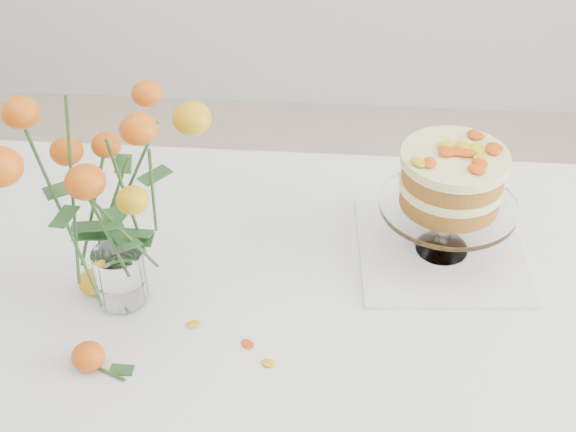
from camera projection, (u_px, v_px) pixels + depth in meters
The scene contains 9 objects.
table at pixel (268, 321), 1.52m from camera, with size 1.43×0.93×0.76m.
napkin at pixel (441, 251), 1.55m from camera, with size 0.32×0.32×0.01m, color white.
cake_stand at pixel (451, 184), 1.45m from camera, with size 0.26×0.26×0.23m.
rose_vase at pixel (104, 181), 1.29m from camera, with size 0.37×0.37×0.45m.
loose_rose_near at pixel (94, 282), 1.46m from camera, with size 0.10×0.05×0.05m.
loose_rose_far at pixel (88, 357), 1.31m from camera, with size 0.09×0.06×0.05m.
stray_petal_a at pixel (193, 324), 1.40m from camera, with size 0.03×0.02×0.00m, color yellow.
stray_petal_b at pixel (248, 344), 1.36m from camera, with size 0.03×0.02×0.00m, color yellow.
stray_petal_c at pixel (269, 363), 1.33m from camera, with size 0.03×0.02×0.00m, color yellow.
Camera 1 is at (0.12, -1.07, 1.77)m, focal length 50.00 mm.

